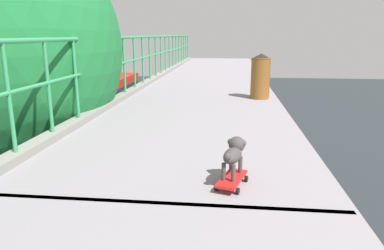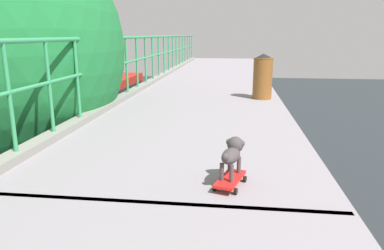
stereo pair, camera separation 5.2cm
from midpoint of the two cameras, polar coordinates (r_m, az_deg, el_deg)
The scene contains 5 objects.
car_green_fifth at distance 14.47m, azimuth -21.86°, elevation -13.01°, with size 1.89×4.25×1.36m.
city_bus at distance 31.07m, azimuth -12.53°, elevation 4.44°, with size 2.73×10.73×3.42m.
toy_skateboard at distance 3.12m, azimuth 6.59°, elevation -8.62°, with size 0.29×0.46×0.08m.
small_dog at distance 3.10m, azimuth 6.94°, elevation -4.37°, with size 0.23×0.39×0.32m.
litter_bin at distance 7.36m, azimuth 11.41°, elevation 7.67°, with size 0.39×0.39×0.90m.
Camera 2 is at (1.98, -0.91, 7.05)m, focal length 33.47 mm.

